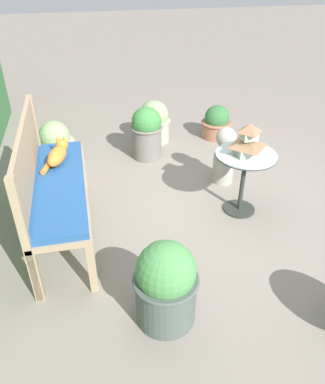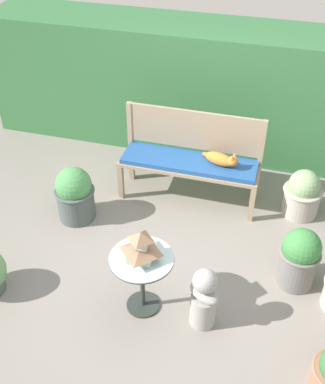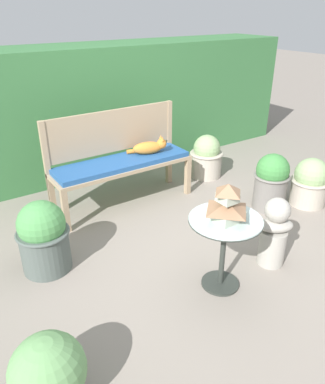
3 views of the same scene
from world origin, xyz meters
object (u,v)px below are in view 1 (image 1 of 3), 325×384
(garden_bench, at_px, (60,188))
(pagoda_birdhouse, at_px, (248,141))
(potted_plant_patio_mid, at_px, (147,132))
(garden_bust, at_px, (224,156))
(potted_plant_table_near, at_px, (154,122))
(cat, at_px, (57,154))
(potted_plant_bench_left, at_px, (216,123))
(potted_plant_table_far, at_px, (56,146))
(potted_plant_bench_right, at_px, (166,284))
(patio_table, at_px, (245,167))

(garden_bench, relative_size, pagoda_birdhouse, 5.44)
(pagoda_birdhouse, distance_m, potted_plant_patio_mid, 1.58)
(garden_bust, distance_m, potted_plant_table_near, 1.35)
(cat, bearing_deg, potted_plant_bench_left, -40.15)
(garden_bench, relative_size, potted_plant_bench_left, 3.56)
(cat, height_order, pagoda_birdhouse, pagoda_birdhouse)
(garden_bench, height_order, cat, cat)
(cat, bearing_deg, potted_plant_table_near, -23.54)
(potted_plant_bench_left, distance_m, potted_plant_table_far, 2.19)
(garden_bust, distance_m, potted_plant_bench_left, 1.22)
(potted_plant_table_near, distance_m, potted_plant_patio_mid, 0.50)
(potted_plant_table_near, bearing_deg, garden_bench, 146.01)
(garden_bench, height_order, potted_plant_bench_right, potted_plant_bench_right)
(potted_plant_patio_mid, bearing_deg, cat, 133.28)
(pagoda_birdhouse, height_order, potted_plant_bench_right, pagoda_birdhouse)
(patio_table, relative_size, garden_bust, 0.97)
(potted_plant_table_near, height_order, potted_plant_table_far, potted_plant_table_far)
(garden_bench, distance_m, patio_table, 1.71)
(potted_plant_table_near, bearing_deg, potted_plant_bench_right, 169.90)
(garden_bench, xyz_separation_m, potted_plant_patio_mid, (1.33, -1.02, -0.14))
(patio_table, xyz_separation_m, potted_plant_table_near, (1.81, 0.50, -0.23))
(garden_bust, relative_size, potted_plant_patio_mid, 1.00)
(cat, distance_m, patio_table, 1.76)
(patio_table, xyz_separation_m, potted_plant_bench_right, (-1.12, 1.03, -0.17))
(potted_plant_table_near, distance_m, potted_plant_bench_right, 2.98)
(cat, bearing_deg, patio_table, -86.14)
(patio_table, relative_size, potted_plant_table_near, 1.13)
(potted_plant_bench_right, xyz_separation_m, potted_plant_patio_mid, (2.47, -0.34, 0.01))
(potted_plant_table_near, bearing_deg, potted_plant_table_far, 110.20)
(potted_plant_bench_right, relative_size, potted_plant_bench_left, 1.45)
(garden_bench, xyz_separation_m, garden_bust, (0.55, -1.74, -0.15))
(cat, xyz_separation_m, potted_plant_patio_mid, (0.96, -1.02, -0.29))
(patio_table, distance_m, potted_plant_table_near, 1.89)
(potted_plant_bench_right, xyz_separation_m, potted_plant_table_far, (2.46, 0.76, -0.05))
(garden_bust, xyz_separation_m, potted_plant_bench_right, (-1.69, 1.06, 0.00))
(potted_plant_patio_mid, bearing_deg, potted_plant_bench_left, -69.87)
(potted_plant_patio_mid, bearing_deg, pagoda_birdhouse, -152.97)
(garden_bench, relative_size, potted_plant_patio_mid, 2.47)
(garden_bench, height_order, potted_plant_table_far, potted_plant_table_far)
(pagoda_birdhouse, height_order, potted_plant_table_near, pagoda_birdhouse)
(potted_plant_bench_right, bearing_deg, pagoda_birdhouse, -42.50)
(potted_plant_bench_right, bearing_deg, patio_table, -42.50)
(patio_table, distance_m, garden_bust, 0.60)
(potted_plant_table_near, height_order, potted_plant_bench_right, potted_plant_bench_right)
(potted_plant_table_far, bearing_deg, garden_bench, -176.41)
(cat, distance_m, potted_plant_table_far, 1.01)
(cat, bearing_deg, garden_bench, -162.71)
(pagoda_birdhouse, height_order, potted_plant_patio_mid, pagoda_birdhouse)
(garden_bench, xyz_separation_m, pagoda_birdhouse, (-0.03, -1.71, 0.28))
(garden_bust, distance_m, potted_plant_table_far, 1.97)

